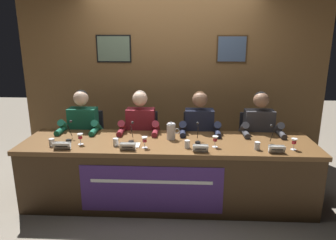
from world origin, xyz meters
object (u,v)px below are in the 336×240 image
(chair_far_left, at_px, (88,146))
(microphone_center_right, at_px, (198,136))
(conference_table, at_px, (167,164))
(juice_glass_center_left, at_px, (145,140))
(nameplate_center_right, at_px, (201,148))
(microphone_center_left, at_px, (132,135))
(chair_center_left, at_px, (142,147))
(panelist_far_left, at_px, (82,131))
(nameplate_center_left, at_px, (128,147))
(water_cup_center_right, at_px, (187,144))
(juice_glass_far_right, at_px, (294,142))
(chair_far_right, at_px, (255,149))
(panelist_far_right, at_px, (260,133))
(microphone_far_left, at_px, (69,134))
(water_cup_far_right, at_px, (257,146))
(panelist_center_right, at_px, (199,133))
(chair_center_right, at_px, (198,148))
(water_cup_far_left, at_px, (52,143))
(juice_glass_center_right, at_px, (215,139))
(nameplate_far_right, at_px, (277,149))
(document_stack_center_left, at_px, (130,145))
(panelist_center_left, at_px, (140,132))
(nameplate_far_left, at_px, (62,146))
(water_cup_center_left, at_px, (116,142))
(water_pitcher_central, at_px, (171,131))
(microphone_far_right, at_px, (272,139))
(juice_glass_far_left, at_px, (80,137))

(chair_far_left, bearing_deg, microphone_center_right, -22.95)
(conference_table, height_order, juice_glass_center_left, juice_glass_center_left)
(microphone_center_right, bearing_deg, nameplate_center_right, -86.88)
(microphone_center_left, bearing_deg, conference_table, -11.18)
(microphone_center_right, bearing_deg, chair_center_left, 138.96)
(panelist_far_left, relative_size, nameplate_center_left, 7.37)
(nameplate_center_right, bearing_deg, panelist_far_left, 153.75)
(water_cup_center_right, distance_m, juice_glass_far_right, 1.13)
(chair_far_right, xyz_separation_m, panelist_far_right, (0.00, -0.20, 0.28))
(microphone_far_left, relative_size, nameplate_center_right, 1.34)
(microphone_center_right, height_order, water_cup_far_right, microphone_center_right)
(panelist_center_right, distance_m, juice_glass_far_right, 1.15)
(microphone_center_left, bearing_deg, panelist_center_right, 28.85)
(chair_center_right, bearing_deg, water_cup_center_right, -101.18)
(water_cup_far_left, height_order, panelist_center_right, panelist_center_right)
(juice_glass_center_right, bearing_deg, nameplate_far_right, -13.07)
(chair_center_left, xyz_separation_m, microphone_center_left, (-0.04, -0.64, 0.37))
(document_stack_center_left, bearing_deg, panelist_far_right, 20.61)
(microphone_far_left, distance_m, chair_center_left, 1.05)
(nameplate_far_right, relative_size, document_stack_center_left, 0.78)
(panelist_center_left, xyz_separation_m, nameplate_center_right, (0.73, -0.73, 0.06))
(nameplate_far_left, distance_m, water_cup_far_right, 2.07)
(water_cup_center_right, xyz_separation_m, microphone_center_right, (0.12, 0.19, 0.04))
(chair_center_right, bearing_deg, water_cup_center_left, -140.09)
(panelist_center_right, bearing_deg, nameplate_center_left, -137.91)
(panelist_far_right, xyz_separation_m, water_pitcher_central, (-1.10, -0.33, 0.12))
(chair_far_left, xyz_separation_m, nameplate_far_left, (0.02, -0.92, 0.34))
(panelist_far_left, height_order, document_stack_center_left, panelist_far_left)
(microphone_far_left, bearing_deg, nameplate_center_right, -11.79)
(water_cup_far_left, height_order, panelist_center_left, panelist_center_left)
(nameplate_far_left, distance_m, microphone_far_right, 2.27)
(nameplate_far_left, relative_size, chair_center_right, 0.20)
(panelist_far_right, bearing_deg, microphone_far_right, -88.05)
(water_cup_far_left, bearing_deg, nameplate_center_left, -5.45)
(nameplate_center_left, height_order, nameplate_center_right, same)
(nameplate_far_left, relative_size, microphone_far_left, 0.85)
(microphone_far_right, bearing_deg, panelist_center_left, 162.10)
(juice_glass_center_left, bearing_deg, water_cup_center_left, 171.60)
(panelist_far_left, height_order, water_cup_far_right, panelist_far_left)
(juice_glass_far_left, xyz_separation_m, chair_center_right, (1.34, 0.76, -0.38))
(panelist_far_left, xyz_separation_m, chair_center_right, (1.51, 0.20, -0.28))
(conference_table, xyz_separation_m, microphone_far_right, (1.15, 0.02, 0.31))
(conference_table, relative_size, juice_glass_center_left, 26.75)
(microphone_center_left, height_order, juice_glass_center_right, microphone_center_left)
(water_cup_center_left, bearing_deg, nameplate_far_left, -165.90)
(microphone_center_left, bearing_deg, water_cup_center_right, -15.67)
(conference_table, height_order, juice_glass_center_right, juice_glass_center_right)
(juice_glass_far_left, relative_size, microphone_center_right, 0.57)
(panelist_far_left, relative_size, microphone_far_right, 5.74)
(water_cup_far_right, bearing_deg, water_cup_center_right, 178.60)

